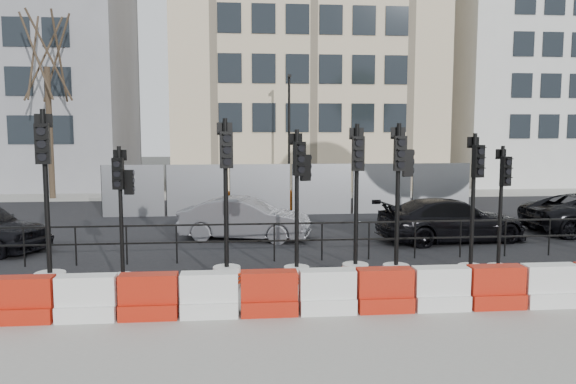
{
  "coord_description": "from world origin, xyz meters",
  "views": [
    {
      "loc": [
        -2.15,
        -12.51,
        3.27
      ],
      "look_at": [
        -0.69,
        3.0,
        1.57
      ],
      "focal_mm": 35.0,
      "sensor_mm": 36.0,
      "label": 1
    }
  ],
  "objects": [
    {
      "name": "traffic_signal_b",
      "position": [
        -4.45,
        -1.07,
        0.71
      ],
      "size": [
        0.58,
        0.58,
        2.97
      ],
      "rotation": [
        0.0,
        0.0,
        -0.08
      ],
      "color": "white",
      "rests_on": "ground"
    },
    {
      "name": "sidewalk_far",
      "position": [
        0.0,
        16.0,
        0.01
      ],
      "size": [
        40.0,
        4.0,
        0.02
      ],
      "primitive_type": "cube",
      "color": "gray",
      "rests_on": "ground"
    },
    {
      "name": "building_grey",
      "position": [
        -14.0,
        21.99,
        7.0
      ],
      "size": [
        11.0,
        9.06,
        14.0
      ],
      "color": "gray",
      "rests_on": "ground"
    },
    {
      "name": "building_cream",
      "position": [
        2.0,
        21.99,
        9.0
      ],
      "size": [
        15.0,
        10.06,
        18.0
      ],
      "color": "beige",
      "rests_on": "ground"
    },
    {
      "name": "ground",
      "position": [
        0.0,
        0.0,
        0.0
      ],
      "size": [
        120.0,
        120.0,
        0.0
      ],
      "primitive_type": "plane",
      "color": "#51514C",
      "rests_on": "ground"
    },
    {
      "name": "traffic_signal_e",
      "position": [
        0.42,
        -0.84,
        0.71
      ],
      "size": [
        0.67,
        0.67,
        3.42
      ],
      "rotation": [
        0.0,
        0.0,
        -0.0
      ],
      "color": "white",
      "rests_on": "ground"
    },
    {
      "name": "traffic_signal_a",
      "position": [
        -5.87,
        -1.14,
        0.76
      ],
      "size": [
        0.73,
        0.73,
        3.7
      ],
      "rotation": [
        0.0,
        0.0,
        0.13
      ],
      "color": "white",
      "rests_on": "ground"
    },
    {
      "name": "traffic_signal_h",
      "position": [
        3.55,
        -1.01,
        0.61
      ],
      "size": [
        0.58,
        0.58,
        2.96
      ],
      "rotation": [
        0.0,
        0.0,
        0.29
      ],
      "color": "white",
      "rests_on": "ground"
    },
    {
      "name": "kerb_railing",
      "position": [
        0.0,
        1.2,
        0.69
      ],
      "size": [
        18.0,
        0.04,
        1.0
      ],
      "color": "black",
      "rests_on": "ground"
    },
    {
      "name": "heras_fencing",
      "position": [
        -0.01,
        9.8,
        0.68
      ],
      "size": [
        14.33,
        1.72,
        2.0
      ],
      "color": "gray",
      "rests_on": "ground"
    },
    {
      "name": "sidewalk_near",
      "position": [
        0.0,
        -3.0,
        0.01
      ],
      "size": [
        40.0,
        6.0,
        0.02
      ],
      "primitive_type": "cube",
      "color": "gray",
      "rests_on": "ground"
    },
    {
      "name": "traffic_signal_g",
      "position": [
        2.89,
        -1.09,
        0.67
      ],
      "size": [
        0.64,
        0.64,
        3.23
      ],
      "rotation": [
        0.0,
        0.0,
        0.28
      ],
      "color": "white",
      "rests_on": "ground"
    },
    {
      "name": "lamp_post_far",
      "position": [
        0.5,
        14.98,
        3.22
      ],
      "size": [
        0.12,
        0.56,
        6.0
      ],
      "color": "black",
      "rests_on": "ground"
    },
    {
      "name": "traffic_signal_c",
      "position": [
        -2.35,
        -0.89,
        0.73
      ],
      "size": [
        0.7,
        0.7,
        3.53
      ],
      "rotation": [
        0.0,
        0.0,
        0.17
      ],
      "color": "white",
      "rests_on": "ground"
    },
    {
      "name": "tree_bare_far",
      "position": [
        -11.0,
        15.5,
        6.65
      ],
      "size": [
        2.0,
        2.0,
        9.0
      ],
      "color": "#473828",
      "rests_on": "ground"
    },
    {
      "name": "building_white",
      "position": [
        17.0,
        21.99,
        8.0
      ],
      "size": [
        12.0,
        9.06,
        16.0
      ],
      "color": "silver",
      "rests_on": "ground"
    },
    {
      "name": "traffic_signal_d",
      "position": [
        -0.85,
        -0.91,
        0.79
      ],
      "size": [
        0.65,
        0.65,
        3.3
      ],
      "rotation": [
        0.0,
        0.0,
        0.34
      ],
      "color": "white",
      "rests_on": "ground"
    },
    {
      "name": "car_c",
      "position": [
        4.18,
        3.32,
        0.64
      ],
      "size": [
        2.92,
        4.89,
        1.29
      ],
      "primitive_type": "imported",
      "rotation": [
        0.0,
        0.0,
        1.7
      ],
      "color": "black",
      "rests_on": "ground"
    },
    {
      "name": "car_b",
      "position": [
        -1.88,
        4.18,
        0.64
      ],
      "size": [
        3.28,
        4.56,
        1.28
      ],
      "primitive_type": "imported",
      "rotation": [
        0.0,
        0.0,
        1.31
      ],
      "color": "#57575D",
      "rests_on": "ground"
    },
    {
      "name": "traffic_signal_f",
      "position": [
        1.28,
        -1.02,
        0.82
      ],
      "size": [
        0.68,
        0.68,
        3.43
      ],
      "rotation": [
        0.0,
        0.0,
        -0.0
      ],
      "color": "white",
      "rests_on": "ground"
    },
    {
      "name": "barrier_row",
      "position": [
        0.0,
        -2.8,
        0.37
      ],
      "size": [
        16.75,
        0.5,
        0.8
      ],
      "color": "#AB2C0D",
      "rests_on": "ground"
    },
    {
      "name": "road",
      "position": [
        0.0,
        7.0,
        0.01
      ],
      "size": [
        40.0,
        14.0,
        0.03
      ],
      "primitive_type": "cube",
      "color": "black",
      "rests_on": "ground"
    }
  ]
}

